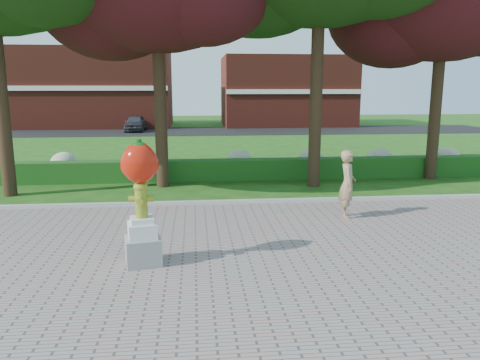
{
  "coord_description": "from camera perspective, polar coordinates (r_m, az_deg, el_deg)",
  "views": [
    {
      "loc": [
        -0.81,
        -10.96,
        3.56
      ],
      "look_at": [
        0.35,
        1.0,
        1.17
      ],
      "focal_mm": 35.0,
      "sensor_mm": 36.0,
      "label": 1
    }
  ],
  "objects": [
    {
      "name": "ground",
      "position": [
        11.55,
        -1.27,
        -6.72
      ],
      "size": [
        100.0,
        100.0,
        0.0
      ],
      "primitive_type": "plane",
      "color": "#1F4912",
      "rests_on": "ground"
    },
    {
      "name": "walkway",
      "position": [
        7.84,
        1.02,
        -15.58
      ],
      "size": [
        40.0,
        14.0,
        0.04
      ],
      "primitive_type": "cube",
      "color": "gray",
      "rests_on": "ground"
    },
    {
      "name": "curb",
      "position": [
        14.41,
        -2.17,
        -2.78
      ],
      "size": [
        40.0,
        0.18,
        0.15
      ],
      "primitive_type": "cube",
      "color": "#ADADA5",
      "rests_on": "ground"
    },
    {
      "name": "lawn_hedge",
      "position": [
        18.25,
        -2.93,
        1.24
      ],
      "size": [
        24.0,
        0.7,
        0.8
      ],
      "primitive_type": "cube",
      "color": "#204714",
      "rests_on": "ground"
    },
    {
      "name": "hydrangea_row",
      "position": [
        19.24,
        -1.38,
        2.22
      ],
      "size": [
        20.1,
        1.1,
        0.99
      ],
      "color": "#BFC092",
      "rests_on": "ground"
    },
    {
      "name": "street",
      "position": [
        39.12,
        -4.38,
        5.98
      ],
      "size": [
        50.0,
        8.0,
        0.02
      ],
      "primitive_type": "cube",
      "color": "black",
      "rests_on": "ground"
    },
    {
      "name": "building_left",
      "position": [
        45.88,
        -17.43,
        10.64
      ],
      "size": [
        14.0,
        8.0,
        7.0
      ],
      "primitive_type": "cube",
      "color": "maroon",
      "rests_on": "ground"
    },
    {
      "name": "building_right",
      "position": [
        45.81,
        5.62,
        10.72
      ],
      "size": [
        12.0,
        8.0,
        6.4
      ],
      "primitive_type": "cube",
      "color": "maroon",
      "rests_on": "ground"
    },
    {
      "name": "hydrant_sculpture",
      "position": [
        9.46,
        -11.97,
        -2.32
      ],
      "size": [
        0.81,
        0.81,
        2.54
      ],
      "rotation": [
        0.0,
        0.0,
        0.2
      ],
      "color": "gray",
      "rests_on": "walkway"
    },
    {
      "name": "woman",
      "position": [
        13.06,
        12.97,
        -0.48
      ],
      "size": [
        0.59,
        0.76,
        1.86
      ],
      "primitive_type": "imported",
      "rotation": [
        0.0,
        0.0,
        1.34
      ],
      "color": "tan",
      "rests_on": "walkway"
    },
    {
      "name": "parked_car",
      "position": [
        39.76,
        -12.64,
        6.79
      ],
      "size": [
        1.57,
        3.85,
        1.31
      ],
      "primitive_type": "imported",
      "rotation": [
        0.0,
        0.0,
        -0.01
      ],
      "color": "#404147",
      "rests_on": "street"
    }
  ]
}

